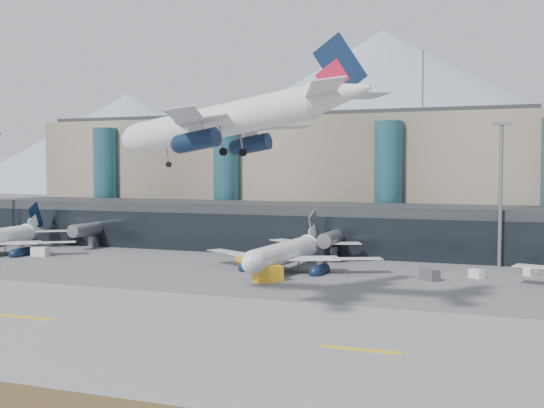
{
  "coord_description": "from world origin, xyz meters",
  "views": [
    {
      "loc": [
        35.02,
        -78.26,
        17.42
      ],
      "look_at": [
        -7.0,
        32.0,
        11.24
      ],
      "focal_mm": 45.0,
      "sensor_mm": 36.0,
      "label": 1
    }
  ],
  "objects": [
    {
      "name": "veh_c",
      "position": [
        20.54,
        28.73,
        0.88
      ],
      "size": [
        3.46,
        3.39,
        1.76
      ],
      "primitive_type": "cube",
      "rotation": [
        0.0,
        0.0,
        -0.75
      ],
      "color": "#45454A",
      "rests_on": "ground"
    },
    {
      "name": "veh_g",
      "position": [
        27.17,
        33.6,
        0.69
      ],
      "size": [
        2.68,
        2.57,
        1.37
      ],
      "primitive_type": "cube",
      "rotation": [
        0.0,
        0.0,
        -0.7
      ],
      "color": "silver",
      "rests_on": "ground"
    },
    {
      "name": "terminal_main",
      "position": [
        -25.0,
        90.0,
        15.44
      ],
      "size": [
        130.0,
        30.0,
        31.0
      ],
      "color": "gray",
      "rests_on": "ground"
    },
    {
      "name": "concourse",
      "position": [
        -0.02,
        57.73,
        4.97
      ],
      "size": [
        170.0,
        27.0,
        10.0
      ],
      "color": "black",
      "rests_on": "ground"
    },
    {
      "name": "jet_parked_mid",
      "position": [
        -3.63,
        32.38,
        4.16
      ],
      "size": [
        34.11,
        33.2,
        10.99
      ],
      "rotation": [
        0.0,
        0.0,
        1.53
      ],
      "color": "silver",
      "rests_on": "ground"
    },
    {
      "name": "hero_jet",
      "position": [
        4.66,
        -6.9,
        24.21
      ],
      "size": [
        33.14,
        33.55,
        10.84
      ],
      "rotation": [
        0.0,
        -0.15,
        -0.09
      ],
      "color": "silver",
      "rests_on": "ground"
    },
    {
      "name": "runway_strip",
      "position": [
        0.0,
        -15.0,
        0.02
      ],
      "size": [
        400.0,
        40.0,
        0.04
      ],
      "primitive_type": "cube",
      "color": "slate",
      "rests_on": "ground"
    },
    {
      "name": "veh_b",
      "position": [
        -15.33,
        38.23,
        0.78
      ],
      "size": [
        1.77,
        2.77,
        1.56
      ],
      "primitive_type": "cube",
      "rotation": [
        0.0,
        0.0,
        1.53
      ],
      "color": "gold",
      "rests_on": "ground"
    },
    {
      "name": "veh_a",
      "position": [
        -55.96,
        31.04,
        0.92
      ],
      "size": [
        3.42,
        2.11,
        1.84
      ],
      "primitive_type": "cube",
      "rotation": [
        0.0,
        0.0,
        0.08
      ],
      "color": "silver",
      "rests_on": "ground"
    },
    {
      "name": "lightmast_mid",
      "position": [
        30.0,
        48.0,
        14.42
      ],
      "size": [
        3.0,
        1.2,
        25.6
      ],
      "color": "slate",
      "rests_on": "ground"
    },
    {
      "name": "veh_h",
      "position": [
        -2.58,
        18.59,
        1.21
      ],
      "size": [
        4.56,
        4.83,
        2.41
      ],
      "primitive_type": "cube",
      "rotation": [
        0.0,
        0.0,
        0.88
      ],
      "color": "gold",
      "rests_on": "ground"
    },
    {
      "name": "runway_markings",
      "position": [
        -0.0,
        -15.0,
        0.05
      ],
      "size": [
        128.0,
        1.0,
        0.02
      ],
      "color": "gold",
      "rests_on": "ground"
    },
    {
      "name": "mountain_ridge",
      "position": [
        15.97,
        380.0,
        45.74
      ],
      "size": [
        910.0,
        400.0,
        110.0
      ],
      "color": "gray",
      "rests_on": "ground"
    },
    {
      "name": "ground",
      "position": [
        0.0,
        0.0,
        0.0
      ],
      "size": [
        900.0,
        900.0,
        0.0
      ],
      "primitive_type": "plane",
      "color": "#515154",
      "rests_on": "ground"
    },
    {
      "name": "jet_parked_left",
      "position": [
        -66.68,
        32.41,
        4.27
      ],
      "size": [
        34.73,
        34.72,
        11.28
      ],
      "rotation": [
        0.0,
        0.0,
        1.7
      ],
      "color": "silver",
      "rests_on": "ground"
    },
    {
      "name": "teal_towers",
      "position": [
        -14.99,
        74.01,
        14.01
      ],
      "size": [
        116.4,
        19.4,
        46.0
      ],
      "color": "#245966",
      "rests_on": "ground"
    },
    {
      "name": "veh_d",
      "position": [
        35.18,
        39.65,
        0.69
      ],
      "size": [
        2.33,
        2.75,
        1.38
      ],
      "primitive_type": "cube",
      "rotation": [
        0.0,
        0.0,
        1.05
      ],
      "color": "silver",
      "rests_on": "ground"
    }
  ]
}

